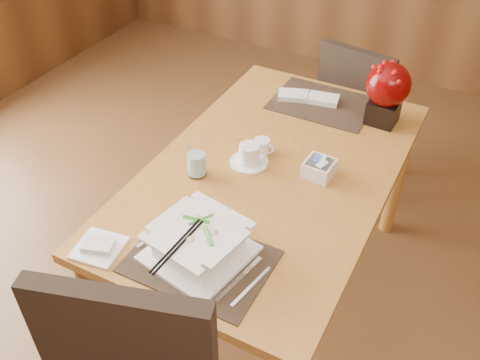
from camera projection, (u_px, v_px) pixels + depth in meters
The scene contains 12 objects.
dining_table at pixel (271, 187), 2.17m from camera, with size 0.90×1.50×0.75m.
placemat_near at pixel (200, 261), 1.73m from camera, with size 0.45×0.33×0.01m, color black.
placemat_far at pixel (322, 103), 2.48m from camera, with size 0.45×0.33×0.01m, color black.
soup_setting at pixel (199, 243), 1.71m from camera, with size 0.35×0.35×0.12m.
coffee_cup at pixel (249, 156), 2.11m from camera, with size 0.15×0.15×0.09m.
water_glass at pixel (196, 156), 2.02m from camera, with size 0.08×0.08×0.18m, color white.
creamer_jug at pixel (262, 146), 2.17m from camera, with size 0.08×0.08×0.06m, color white, non-canonical shape.
sugar_caddy at pixel (319, 169), 2.05m from camera, with size 0.11×0.11×0.07m, color white.
berry_decor at pixel (387, 90), 2.27m from camera, with size 0.19×0.19×0.28m.
napkins_far at pixel (310, 97), 2.49m from camera, with size 0.28×0.10×0.03m, color silver, non-canonical shape.
bread_plate at pixel (99, 248), 1.77m from camera, with size 0.15×0.15×0.01m, color white.
far_chair at pixel (358, 110), 2.90m from camera, with size 0.48×0.48×0.90m.
Camera 1 is at (0.66, -0.92, 2.05)m, focal length 40.00 mm.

